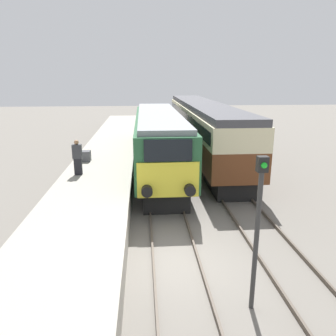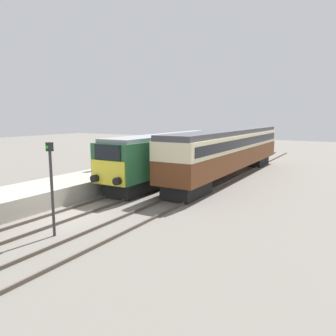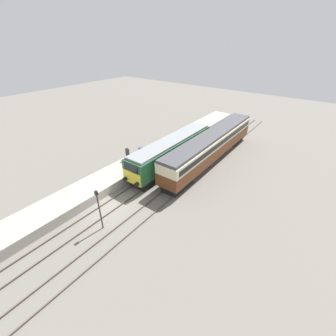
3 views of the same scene
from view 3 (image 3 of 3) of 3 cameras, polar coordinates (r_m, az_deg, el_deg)
The scene contains 9 objects.
ground_plane at distance 23.08m, azimuth -14.64°, elevation -9.59°, with size 120.00×120.00×0.00m, color slate.
platform_left at distance 29.23m, azimuth -7.10°, elevation 1.64°, with size 3.50×50.00×1.01m.
rails_near_track at distance 25.65m, azimuth -6.20°, elevation -3.92°, with size 1.51×60.00×0.14m.
rails_far_track at distance 23.85m, azimuth -0.09°, elevation -6.70°, with size 1.50×60.00×0.14m.
locomotive at distance 28.30m, azimuth 1.04°, elevation 4.43°, with size 2.70×14.78×3.65m.
passenger_carriage at distance 29.81m, azimuth 11.02°, elevation 5.95°, with size 2.75×19.82×3.92m.
person_on_platform at distance 28.42m, azimuth -10.25°, elevation 3.63°, with size 0.44×0.26×1.75m.
signal_post at distance 19.57m, azimuth -17.14°, elevation -9.45°, with size 0.24×0.28×3.96m.
luggage_crate at distance 30.48m, azimuth -6.69°, elevation 4.64°, with size 0.70×0.56×0.60m.
Camera 3 is at (14.80, -10.22, 14.46)m, focal length 24.00 mm.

